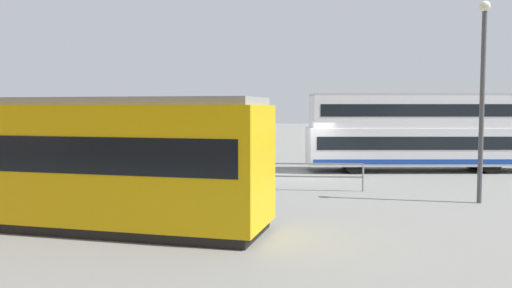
% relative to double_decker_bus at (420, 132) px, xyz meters
% --- Properties ---
extents(ground_plane, '(160.00, 160.00, 0.00)m').
position_rel_double_decker_bus_xyz_m(ground_plane, '(5.60, 2.26, -2.00)').
color(ground_plane, gray).
extents(double_decker_bus, '(11.56, 3.73, 3.90)m').
position_rel_double_decker_bus_xyz_m(double_decker_bus, '(0.00, 0.00, 0.00)').
color(double_decker_bus, white).
rests_on(double_decker_bus, ground).
extents(tram_yellow, '(14.31, 4.76, 3.48)m').
position_rel_double_decker_bus_xyz_m(tram_yellow, '(13.73, 13.23, -0.20)').
color(tram_yellow, '#E5B70C').
rests_on(tram_yellow, ground).
extents(pedestrian_near_railing, '(0.39, 0.39, 1.64)m').
position_rel_double_decker_bus_xyz_m(pedestrian_near_railing, '(7.85, 6.36, -1.06)').
color(pedestrian_near_railing, '#4C3F2D').
rests_on(pedestrian_near_railing, ground).
extents(pedestrian_crossing, '(0.43, 0.43, 1.72)m').
position_rel_double_decker_bus_xyz_m(pedestrian_crossing, '(7.58, 9.32, -1.01)').
color(pedestrian_crossing, '#33384C').
rests_on(pedestrian_crossing, ground).
extents(pedestrian_railing, '(7.73, 0.07, 1.08)m').
position_rel_double_decker_bus_xyz_m(pedestrian_railing, '(7.39, 6.82, -1.26)').
color(pedestrian_railing, gray).
rests_on(pedestrian_railing, ground).
extents(info_sign, '(1.15, 0.34, 2.53)m').
position_rel_double_decker_bus_xyz_m(info_sign, '(11.15, 7.54, -0.24)').
color(info_sign, slate).
rests_on(info_sign, ground).
extents(street_lamp, '(0.36, 0.36, 6.72)m').
position_rel_double_decker_bus_xyz_m(street_lamp, '(-0.09, 8.92, 1.94)').
color(street_lamp, '#4C4C51').
rests_on(street_lamp, ground).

